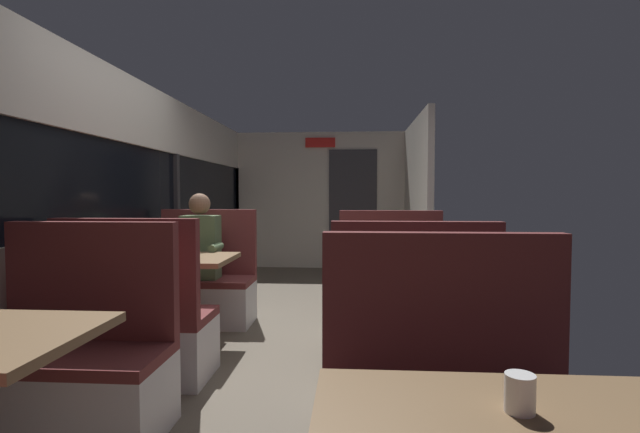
% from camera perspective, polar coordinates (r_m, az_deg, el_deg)
% --- Properties ---
extents(ground_plane, '(3.30, 9.20, 0.02)m').
position_cam_1_polar(ground_plane, '(3.92, -4.29, -16.02)').
color(ground_plane, '#665B4C').
extents(carriage_window_panel_left, '(0.09, 8.48, 2.30)m').
position_cam_1_polar(carriage_window_panel_left, '(4.18, -24.45, 0.54)').
color(carriage_window_panel_left, beige).
rests_on(carriage_window_panel_left, ground_plane).
extents(carriage_end_bulkhead, '(2.90, 0.11, 2.30)m').
position_cam_1_polar(carriage_end_bulkhead, '(7.88, 0.48, 1.92)').
color(carriage_end_bulkhead, beige).
rests_on(carriage_end_bulkhead, ground_plane).
extents(carriage_aisle_panel_right, '(0.08, 2.40, 2.30)m').
position_cam_1_polar(carriage_aisle_panel_right, '(6.74, 11.76, 1.82)').
color(carriage_aisle_panel_right, beige).
rests_on(carriage_aisle_panel_right, ground_plane).
extents(bench_near_window_facing_entry, '(0.95, 0.50, 1.10)m').
position_cam_1_polar(bench_near_window_facing_entry, '(2.85, -27.73, -16.47)').
color(bench_near_window_facing_entry, silver).
rests_on(bench_near_window_facing_entry, ground_plane).
extents(dining_table_mid_window, '(0.90, 0.70, 0.74)m').
position_cam_1_polar(dining_table_mid_window, '(4.00, -17.18, -6.17)').
color(dining_table_mid_window, '#9E9EA3').
rests_on(dining_table_mid_window, ground_plane).
extents(bench_mid_window_facing_end, '(0.95, 0.50, 1.10)m').
position_cam_1_polar(bench_mid_window_facing_end, '(3.43, -21.43, -13.03)').
color(bench_mid_window_facing_end, silver).
rests_on(bench_mid_window_facing_end, ground_plane).
extents(bench_mid_window_facing_entry, '(0.95, 0.50, 1.10)m').
position_cam_1_polar(bench_mid_window_facing_entry, '(4.70, -14.02, -8.66)').
color(bench_mid_window_facing_entry, silver).
rests_on(bench_mid_window_facing_entry, ground_plane).
extents(dining_table_rear_aisle, '(0.90, 0.70, 0.74)m').
position_cam_1_polar(dining_table_rear_aisle, '(3.55, 9.76, -7.20)').
color(dining_table_rear_aisle, '#9E9EA3').
rests_on(dining_table_rear_aisle, ground_plane).
extents(bench_rear_aisle_facing_end, '(0.95, 0.50, 1.10)m').
position_cam_1_polar(bench_rear_aisle_facing_end, '(2.95, 11.13, -15.51)').
color(bench_rear_aisle_facing_end, silver).
rests_on(bench_rear_aisle_facing_end, ground_plane).
extents(bench_rear_aisle_facing_entry, '(0.95, 0.50, 1.10)m').
position_cam_1_polar(bench_rear_aisle_facing_entry, '(4.30, 8.78, -9.69)').
color(bench_rear_aisle_facing_entry, silver).
rests_on(bench_rear_aisle_facing_entry, ground_plane).
extents(seated_passenger, '(0.47, 0.55, 1.26)m').
position_cam_1_polar(seated_passenger, '(4.60, -14.33, -6.27)').
color(seated_passenger, '#26262D').
rests_on(seated_passenger, ground_plane).
extents(coffee_cup_primary, '(0.07, 0.07, 0.09)m').
position_cam_1_polar(coffee_cup_primary, '(1.25, 23.34, -19.31)').
color(coffee_cup_primary, white).
rests_on(coffee_cup_primary, dining_table_front_aisle).
extents(coffee_cup_secondary, '(0.07, 0.07, 0.09)m').
position_cam_1_polar(coffee_cup_secondary, '(3.85, -15.92, -4.30)').
color(coffee_cup_secondary, white).
rests_on(coffee_cup_secondary, dining_table_mid_window).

